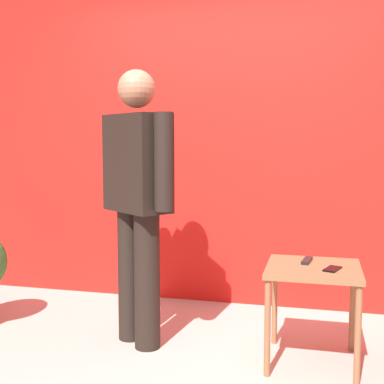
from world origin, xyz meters
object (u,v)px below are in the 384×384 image
at_px(side_table, 313,281).
at_px(cell_phone, 332,269).
at_px(tv_remote, 307,260).
at_px(standing_person, 138,193).

xyz_separation_m(side_table, cell_phone, (0.11, -0.06, 0.09)).
xyz_separation_m(side_table, tv_remote, (-0.04, 0.10, 0.10)).
xyz_separation_m(standing_person, side_table, (1.11, -0.04, -0.49)).
bearing_deg(side_table, cell_phone, -28.02).
xyz_separation_m(standing_person, tv_remote, (1.07, 0.06, -0.40)).
bearing_deg(side_table, standing_person, 177.94).
distance_m(standing_person, tv_remote, 1.14).
relative_size(standing_person, cell_phone, 12.36).
distance_m(side_table, cell_phone, 0.15).
relative_size(side_table, cell_phone, 4.10).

